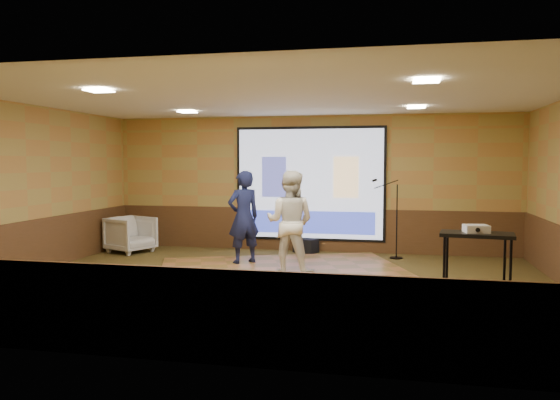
% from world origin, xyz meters
% --- Properties ---
extents(ground, '(9.00, 9.00, 0.00)m').
position_xyz_m(ground, '(0.00, 0.00, 0.00)').
color(ground, '#2D3518').
rests_on(ground, ground).
extents(room_shell, '(9.04, 7.04, 3.02)m').
position_xyz_m(room_shell, '(0.00, 0.00, 2.09)').
color(room_shell, '#A68E45').
rests_on(room_shell, ground).
extents(wainscot_back, '(9.00, 0.04, 0.95)m').
position_xyz_m(wainscot_back, '(0.00, 3.48, 0.47)').
color(wainscot_back, '#4B3019').
rests_on(wainscot_back, ground).
extents(wainscot_front, '(9.00, 0.04, 0.95)m').
position_xyz_m(wainscot_front, '(0.00, -3.48, 0.47)').
color(wainscot_front, '#4B3019').
rests_on(wainscot_front, ground).
extents(wainscot_left, '(0.04, 7.00, 0.95)m').
position_xyz_m(wainscot_left, '(-4.48, 0.00, 0.47)').
color(wainscot_left, '#4B3019').
rests_on(wainscot_left, ground).
extents(projector_screen, '(3.32, 0.06, 2.52)m').
position_xyz_m(projector_screen, '(0.00, 3.44, 1.47)').
color(projector_screen, black).
rests_on(projector_screen, room_shell).
extents(downlight_nw, '(0.32, 0.32, 0.02)m').
position_xyz_m(downlight_nw, '(-2.20, 1.80, 2.97)').
color(downlight_nw, '#FFE9BF').
rests_on(downlight_nw, room_shell).
extents(downlight_ne, '(0.32, 0.32, 0.02)m').
position_xyz_m(downlight_ne, '(2.20, 1.80, 2.97)').
color(downlight_ne, '#FFE9BF').
rests_on(downlight_ne, room_shell).
extents(downlight_sw, '(0.32, 0.32, 0.02)m').
position_xyz_m(downlight_sw, '(-2.20, -1.50, 2.97)').
color(downlight_sw, '#FFE9BF').
rests_on(downlight_sw, room_shell).
extents(downlight_se, '(0.32, 0.32, 0.02)m').
position_xyz_m(downlight_se, '(2.20, -1.50, 2.97)').
color(downlight_se, '#FFE9BF').
rests_on(downlight_se, room_shell).
extents(dance_floor, '(5.29, 4.69, 0.03)m').
position_xyz_m(dance_floor, '(-0.09, 1.03, 0.02)').
color(dance_floor, '#976137').
rests_on(dance_floor, ground).
extents(player_left, '(0.77, 0.75, 1.78)m').
position_xyz_m(player_left, '(-1.01, 1.63, 0.92)').
color(player_left, '#14193F').
rests_on(player_left, dance_floor).
extents(player_right, '(0.94, 0.77, 1.80)m').
position_xyz_m(player_right, '(0.06, 0.83, 0.93)').
color(player_right, silver).
rests_on(player_right, dance_floor).
extents(av_table, '(0.96, 0.51, 1.01)m').
position_xyz_m(av_table, '(2.95, -0.65, 0.72)').
color(av_table, black).
rests_on(av_table, ground).
extents(projector, '(0.35, 0.31, 0.11)m').
position_xyz_m(projector, '(2.94, -0.64, 1.07)').
color(projector, silver).
rests_on(projector, av_table).
extents(mic_stand, '(0.65, 0.26, 1.65)m').
position_xyz_m(mic_stand, '(1.83, 2.90, 0.49)').
color(mic_stand, black).
rests_on(mic_stand, ground).
extents(banquet_chair, '(1.13, 1.12, 0.79)m').
position_xyz_m(banquet_chair, '(-3.81, 2.47, 0.39)').
color(banquet_chair, gray).
rests_on(banquet_chair, ground).
extents(duffel_bag, '(0.58, 0.49, 0.30)m').
position_xyz_m(duffel_bag, '(-0.05, 3.25, 0.15)').
color(duffel_bag, black).
rests_on(duffel_bag, ground).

